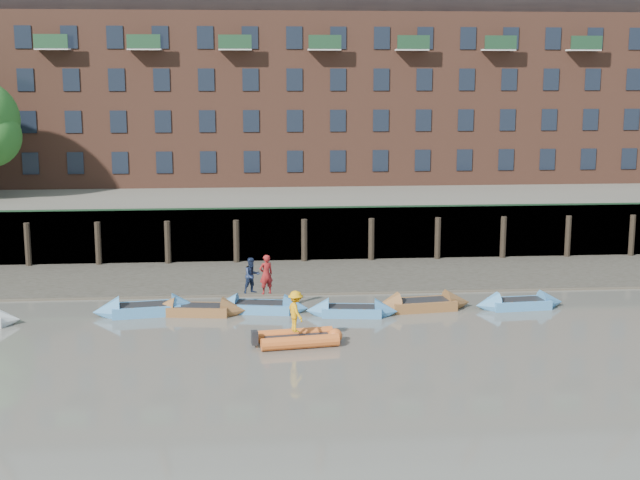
{
  "coord_description": "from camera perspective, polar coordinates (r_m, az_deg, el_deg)",
  "views": [
    {
      "loc": [
        -5.23,
        -29.81,
        11.17
      ],
      "look_at": [
        -1.86,
        12.0,
        3.2
      ],
      "focal_mm": 50.0,
      "sensor_mm": 36.0,
      "label": 1
    }
  ],
  "objects": [
    {
      "name": "apartment_terrace",
      "position": [
        67.03,
        -0.14,
        12.17
      ],
      "size": [
        80.6,
        15.56,
        20.98
      ],
      "color": "brown",
      "rests_on": "bank_terrace"
    },
    {
      "name": "river_wall",
      "position": [
        53.32,
        1.09,
        0.41
      ],
      "size": [
        110.0,
        1.23,
        3.3
      ],
      "color": "#2D2A26",
      "rests_on": "ground"
    },
    {
      "name": "bank_terrace",
      "position": [
        66.71,
        -0.07,
        2.51
      ],
      "size": [
        110.0,
        28.0,
        3.2
      ],
      "primitive_type": "cube",
      "color": "#5E594D",
      "rests_on": "ground"
    },
    {
      "name": "rib_tender",
      "position": [
        37.19,
        -1.23,
        -6.29
      ],
      "size": [
        3.62,
        2.12,
        0.61
      ],
      "rotation": [
        0.0,
        0.0,
        0.15
      ],
      "color": "#D75F22",
      "rests_on": "ground"
    },
    {
      "name": "mud_band",
      "position": [
        46.1,
        2.04,
        -3.27
      ],
      "size": [
        110.0,
        1.6,
        0.1
      ],
      "primitive_type": "cube",
      "color": "#4C4336",
      "rests_on": "ground"
    },
    {
      "name": "rowboat_4",
      "position": [
        41.48,
        2.04,
        -4.56
      ],
      "size": [
        4.38,
        1.74,
        1.24
      ],
      "rotation": [
        0.0,
        0.0,
        -0.12
      ],
      "color": "#4482B8",
      "rests_on": "ground"
    },
    {
      "name": "person_rib_crew",
      "position": [
        36.79,
        -1.56,
        -4.59
      ],
      "size": [
        0.97,
        1.26,
        1.73
      ],
      "primitive_type": "imported",
      "rotation": [
        0.0,
        0.0,
        1.9
      ],
      "color": "orange",
      "rests_on": "rib_tender"
    },
    {
      "name": "person_rower_b",
      "position": [
        41.93,
        -4.38,
        -2.28
      ],
      "size": [
        1.04,
        0.96,
        1.71
      ],
      "primitive_type": "imported",
      "rotation": [
        0.0,
        0.0,
        0.49
      ],
      "color": "#19233F",
      "rests_on": "rowboat_3"
    },
    {
      "name": "rowboat_3",
      "position": [
        42.17,
        -3.82,
        -4.3
      ],
      "size": [
        4.67,
        2.07,
        1.31
      ],
      "rotation": [
        0.0,
        0.0,
        -0.18
      ],
      "color": "#4482B8",
      "rests_on": "ground"
    },
    {
      "name": "rowboat_6",
      "position": [
        43.78,
        12.64,
        -3.99
      ],
      "size": [
        4.45,
        1.65,
        1.26
      ],
      "rotation": [
        0.0,
        0.0,
        0.09
      ],
      "color": "#4482B8",
      "rests_on": "ground"
    },
    {
      "name": "rowboat_2",
      "position": [
        42.01,
        -7.77,
        -4.44
      ],
      "size": [
        4.54,
        1.87,
        1.28
      ],
      "rotation": [
        0.0,
        0.0,
        -0.14
      ],
      "color": "brown",
      "rests_on": "ground"
    },
    {
      "name": "rowboat_1",
      "position": [
        42.4,
        -11.07,
        -4.37
      ],
      "size": [
        5.02,
        2.12,
        1.41
      ],
      "rotation": [
        0.0,
        0.0,
        0.15
      ],
      "color": "#4482B8",
      "rests_on": "ground"
    },
    {
      "name": "person_rower_a",
      "position": [
        41.74,
        -3.47,
        -2.21
      ],
      "size": [
        0.81,
        0.69,
        1.88
      ],
      "primitive_type": "imported",
      "rotation": [
        0.0,
        0.0,
        3.56
      ],
      "color": "maroon",
      "rests_on": "rowboat_3"
    },
    {
      "name": "ground",
      "position": [
        32.26,
        5.08,
        -9.54
      ],
      "size": [
        220.0,
        220.0,
        0.0
      ],
      "primitive_type": "plane",
      "color": "#615D54",
      "rests_on": "ground"
    },
    {
      "name": "foreshore",
      "position": [
        49.38,
        1.59,
        -2.32
      ],
      "size": [
        110.0,
        8.0,
        0.5
      ],
      "primitive_type": "cube",
      "color": "#3D382F",
      "rests_on": "ground"
    },
    {
      "name": "rowboat_5",
      "position": [
        42.73,
        6.57,
        -4.13
      ],
      "size": [
        4.89,
        2.0,
        1.38
      ],
      "rotation": [
        0.0,
        0.0,
        0.13
      ],
      "color": "brown",
      "rests_on": "ground"
    }
  ]
}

